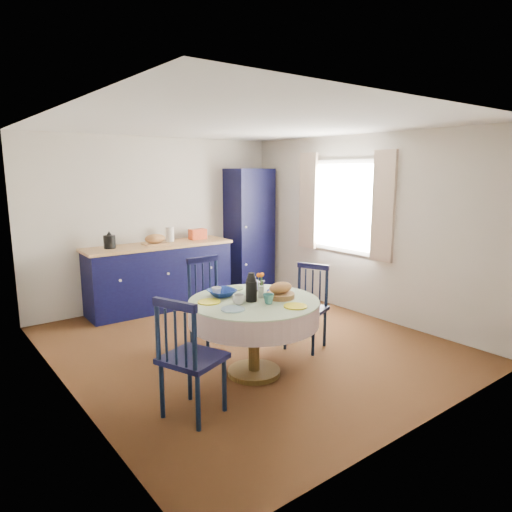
{
  "coord_description": "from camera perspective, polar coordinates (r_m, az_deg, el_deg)",
  "views": [
    {
      "loc": [
        -3.03,
        -4.09,
        2.02
      ],
      "look_at": [
        0.29,
        0.2,
        0.99
      ],
      "focal_mm": 32.0,
      "sensor_mm": 36.0,
      "label": 1
    }
  ],
  "objects": [
    {
      "name": "mug_a",
      "position": [
        4.31,
        -2.18,
        -5.47
      ],
      "size": [
        0.12,
        0.12,
        0.09
      ],
      "primitive_type": "imported",
      "color": "silver",
      "rests_on": "dining_table"
    },
    {
      "name": "window",
      "position": [
        6.66,
        10.96,
        6.27
      ],
      "size": [
        0.1,
        1.74,
        1.45
      ],
      "color": "white",
      "rests_on": "wall_right"
    },
    {
      "name": "mug_d",
      "position": [
        4.59,
        -4.94,
        -4.48
      ],
      "size": [
        0.1,
        0.1,
        0.09
      ],
      "primitive_type": "imported",
      "color": "silver",
      "rests_on": "dining_table"
    },
    {
      "name": "wall_back",
      "position": [
        7.07,
        -12.13,
        4.23
      ],
      "size": [
        4.0,
        0.02,
        2.5
      ],
      "primitive_type": "cube",
      "color": "beige",
      "rests_on": "floor"
    },
    {
      "name": "chair_left",
      "position": [
        3.83,
        -8.35,
        -12.37
      ],
      "size": [
        0.58,
        0.59,
        1.04
      ],
      "rotation": [
        0.0,
        0.0,
        1.94
      ],
      "color": "black",
      "rests_on": "floor"
    },
    {
      "name": "floor",
      "position": [
        5.47,
        -1.12,
        -10.93
      ],
      "size": [
        4.5,
        4.5,
        0.0
      ],
      "primitive_type": "plane",
      "color": "black",
      "rests_on": "ground"
    },
    {
      "name": "chair_right",
      "position": [
        5.28,
        6.41,
        -6.25
      ],
      "size": [
        0.53,
        0.54,
        0.96
      ],
      "rotation": [
        0.0,
        0.0,
        -1.2
      ],
      "color": "black",
      "rests_on": "floor"
    },
    {
      "name": "pantry_cabinet",
      "position": [
        7.67,
        -0.84,
        3.24
      ],
      "size": [
        0.73,
        0.54,
        2.04
      ],
      "rotation": [
        0.0,
        0.0,
        0.03
      ],
      "color": "black",
      "rests_on": "floor"
    },
    {
      "name": "mug_c",
      "position": [
        4.79,
        0.22,
        -3.75
      ],
      "size": [
        0.13,
        0.13,
        0.1
      ],
      "primitive_type": "imported",
      "color": "black",
      "rests_on": "dining_table"
    },
    {
      "name": "chair_far",
      "position": [
        5.33,
        -5.72,
        -5.67
      ],
      "size": [
        0.46,
        0.44,
        1.02
      ],
      "rotation": [
        0.0,
        0.0,
        0.01
      ],
      "color": "black",
      "rests_on": "floor"
    },
    {
      "name": "mug_b",
      "position": [
        4.32,
        1.58,
        -5.39
      ],
      "size": [
        0.1,
        0.1,
        0.1
      ],
      "primitive_type": "imported",
      "color": "teal",
      "rests_on": "dining_table"
    },
    {
      "name": "ceiling",
      "position": [
        5.11,
        -1.22,
        16.12
      ],
      "size": [
        4.5,
        4.5,
        0.0
      ],
      "primitive_type": "plane",
      "rotation": [
        3.14,
        0.0,
        0.0
      ],
      "color": "white",
      "rests_on": "wall_back"
    },
    {
      "name": "kitchen_counter",
      "position": [
        6.87,
        -12.02,
        -2.36
      ],
      "size": [
        2.18,
        0.74,
        1.2
      ],
      "rotation": [
        0.0,
        0.0,
        -0.03
      ],
      "color": "black",
      "rests_on": "floor"
    },
    {
      "name": "cobalt_bowl",
      "position": [
        4.6,
        -4.28,
        -4.62
      ],
      "size": [
        0.28,
        0.28,
        0.07
      ],
      "primitive_type": "imported",
      "color": "navy",
      "rests_on": "dining_table"
    },
    {
      "name": "wall_right",
      "position": [
        6.52,
        13.12,
        3.67
      ],
      "size": [
        0.02,
        4.5,
        2.5
      ],
      "primitive_type": "cube",
      "color": "beige",
      "rests_on": "floor"
    },
    {
      "name": "dining_table",
      "position": [
        4.5,
        -0.2,
        -6.99
      ],
      "size": [
        1.27,
        1.27,
        1.05
      ],
      "color": "#513C17",
      "rests_on": "floor"
    },
    {
      "name": "wall_left",
      "position": [
        4.28,
        -23.19,
        -0.49
      ],
      "size": [
        0.02,
        4.5,
        2.5
      ],
      "primitive_type": "cube",
      "color": "beige",
      "rests_on": "floor"
    }
  ]
}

